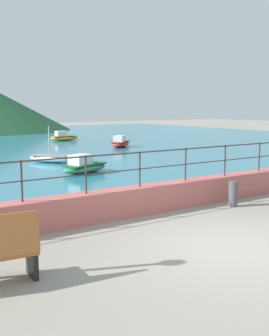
{
  "coord_description": "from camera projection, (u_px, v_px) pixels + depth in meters",
  "views": [
    {
      "loc": [
        -6.12,
        -5.42,
        2.72
      ],
      "look_at": [
        0.19,
        3.7,
        1.1
      ],
      "focal_mm": 45.33,
      "sensor_mm": 36.0,
      "label": 1
    }
  ],
  "objects": [
    {
      "name": "ground_plane",
      "position": [
        235.0,
        247.0,
        8.25
      ],
      "size": [
        120.0,
        120.0,
        0.0
      ],
      "primitive_type": "plane",
      "color": "gray"
    },
    {
      "name": "promenade_wall",
      "position": [
        140.0,
        200.0,
        10.8
      ],
      "size": [
        20.0,
        0.56,
        0.7
      ],
      "primitive_type": "cube",
      "color": "#BC605B",
      "rests_on": "ground"
    },
    {
      "name": "railing",
      "position": [
        140.0,
        163.0,
        10.66
      ],
      "size": [
        18.44,
        0.04,
        0.9
      ],
      "color": "#383330",
      "rests_on": "promenade_wall"
    },
    {
      "name": "bollard",
      "position": [
        233.0,
        194.0,
        11.56
      ],
      "size": [
        0.24,
        0.24,
        0.7
      ],
      "primitive_type": "cylinder",
      "color": "#4C4C51",
      "rests_on": "ground"
    },
    {
      "name": "boat_1",
      "position": [
        64.0,
        137.0,
        32.97
      ],
      "size": [
        2.33,
        0.98,
        0.76
      ],
      "color": "gold",
      "rests_on": "lake_water"
    },
    {
      "name": "boat_2",
      "position": [
        120.0,
        143.0,
        27.85
      ],
      "size": [
        2.35,
        2.15,
        0.76
      ],
      "color": "red",
      "rests_on": "lake_water"
    },
    {
      "name": "boat_3",
      "position": [
        84.0,
        166.0,
        17.02
      ],
      "size": [
        2.47,
        1.62,
        0.76
      ],
      "color": "#338C59",
      "rests_on": "lake_water"
    },
    {
      "name": "boat_4",
      "position": [
        51.0,
        158.0,
        20.24
      ],
      "size": [
        2.11,
        2.37,
        1.73
      ],
      "color": "white",
      "rests_on": "lake_water"
    }
  ]
}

